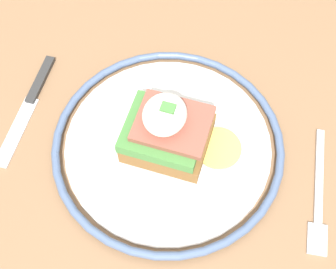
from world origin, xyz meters
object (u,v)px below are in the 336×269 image
plate (168,145)px  knife (31,100)px  sandwich (168,130)px  fork (318,196)px

plate → knife: 0.19m
sandwich → fork: sandwich is taller
sandwich → fork: size_ratio=0.86×
sandwich → fork: 0.19m
sandwich → knife: size_ratio=0.81×
plate → fork: size_ratio=1.78×
plate → sandwich: size_ratio=2.06×
sandwich → knife: 0.20m
plate → sandwich: 0.04m
plate → knife: plate is taller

